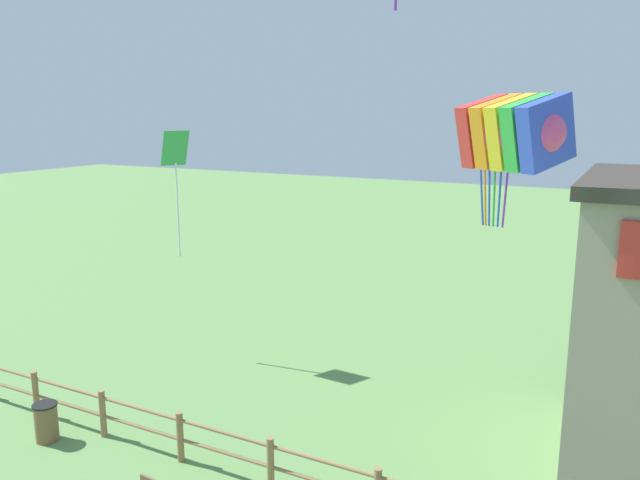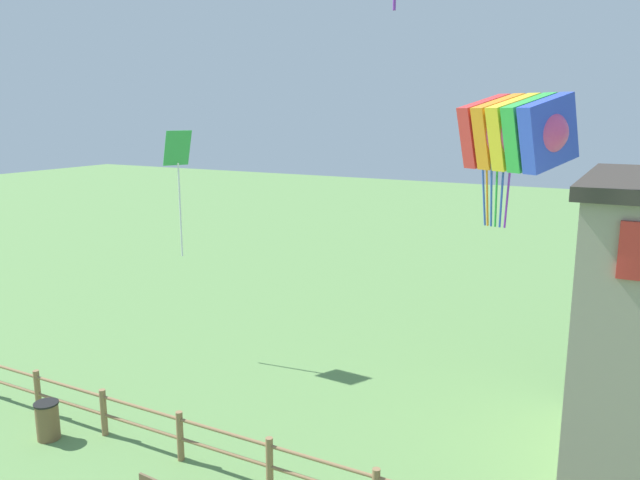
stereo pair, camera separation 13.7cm
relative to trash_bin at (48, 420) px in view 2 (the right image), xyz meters
name	(u,v)px [view 2 (the right image)]	position (x,y,z in m)	size (l,w,h in m)	color
wooden_fence	(269,460)	(5.28, 0.70, 0.18)	(17.42, 0.14, 1.07)	olive
trash_bin	(48,420)	(0.00, 0.00, 0.00)	(0.52, 0.52, 0.85)	brown
kite_rainbow_parafoil	(516,132)	(7.97, 8.09, 6.08)	(3.41, 3.05, 3.39)	#E54C8C
kite_green_diamond	(178,167)	(-0.69, 5.39, 5.05)	(0.67, 0.84, 3.58)	green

